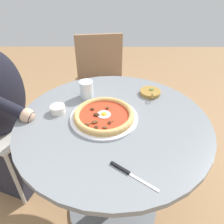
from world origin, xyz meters
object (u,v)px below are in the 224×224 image
water_glass (87,90)px  steak_knife (127,172)px  pizza_on_plate (104,116)px  diner_person (7,123)px  olive_pan (151,92)px  cafe_chair_spare_near (101,78)px  ramekin_capers (58,109)px  dining_table (114,153)px

water_glass → steak_knife: size_ratio=0.54×
pizza_on_plate → diner_person: 0.68m
olive_pan → cafe_chair_spare_near: size_ratio=0.17×
ramekin_capers → dining_table: bearing=-12.9°
dining_table → olive_pan: (0.20, 0.23, 0.23)m
diner_person → cafe_chair_spare_near: bearing=48.8°
olive_pan → cafe_chair_spare_near: 0.72m
dining_table → water_glass: size_ratio=10.00×
water_glass → cafe_chair_spare_near: 0.69m
steak_knife → olive_pan: 0.55m
olive_pan → diner_person: (-0.85, -0.00, -0.22)m
pizza_on_plate → dining_table: bearing=-16.2°
steak_knife → cafe_chair_spare_near: size_ratio=0.20×
ramekin_capers → olive_pan: size_ratio=0.51×
dining_table → diner_person: size_ratio=0.78×
olive_pan → diner_person: size_ratio=0.12×
water_glass → cafe_chair_spare_near: size_ratio=0.11×
dining_table → ramekin_capers: 0.36m
pizza_on_plate → cafe_chair_spare_near: cafe_chair_spare_near is taller
steak_knife → cafe_chair_spare_near: bearing=97.6°
pizza_on_plate → ramekin_capers: (-0.22, 0.05, 0.00)m
pizza_on_plate → ramekin_capers: bearing=167.8°
dining_table → cafe_chair_spare_near: 0.85m
pizza_on_plate → water_glass: water_glass is taller
dining_table → diner_person: 0.68m
pizza_on_plate → diner_person: bearing=160.2°
pizza_on_plate → olive_pan: olive_pan is taller
water_glass → ramekin_capers: water_glass is taller
pizza_on_plate → steak_knife: size_ratio=1.92×
dining_table → water_glass: 0.36m
diner_person → ramekin_capers: bearing=-24.1°
dining_table → steak_knife: (0.05, -0.30, 0.22)m
dining_table → cafe_chair_spare_near: cafe_chair_spare_near is taller
steak_knife → cafe_chair_spare_near: cafe_chair_spare_near is taller
ramekin_capers → steak_knife: bearing=-48.7°
dining_table → pizza_on_plate: pizza_on_plate is taller
water_glass → olive_pan: bearing=4.6°
olive_pan → diner_person: 0.87m
water_glass → diner_person: size_ratio=0.08×
olive_pan → dining_table: bearing=-131.0°
pizza_on_plate → cafe_chair_spare_near: (-0.06, 0.83, -0.23)m
water_glass → olive_pan: 0.35m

